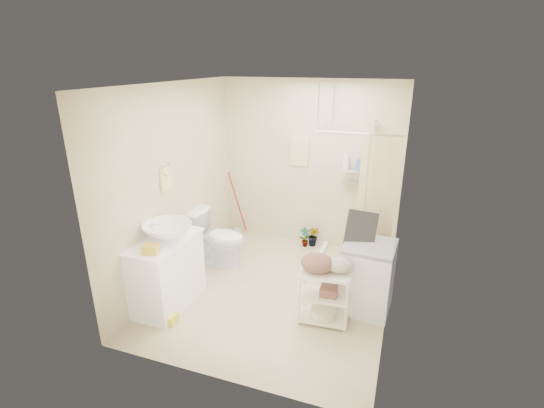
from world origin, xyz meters
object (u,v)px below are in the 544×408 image
Objects in this scene: washing_machine at (367,277)px; laundry_rack at (325,292)px; vanity at (167,272)px; toilet at (218,238)px.

washing_machine is 1.10× the size of laundry_rack.
laundry_rack is (-0.42, -0.43, -0.04)m from washing_machine.
toilet is (0.12, 1.14, -0.02)m from vanity.
toilet is 0.97× the size of washing_machine.
vanity is 1.19× the size of toilet.
washing_machine is (2.18, -0.43, 0.01)m from toilet.
laundry_rack is at bearing -114.59° from toilet.
laundry_rack is at bearing -130.75° from washing_machine.
vanity is 1.90m from laundry_rack.
vanity reaches higher than toilet.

